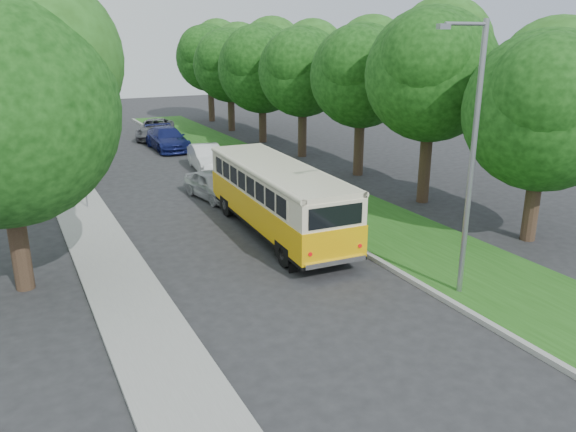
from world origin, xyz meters
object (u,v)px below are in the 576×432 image
car_silver (213,185)px  car_grey (156,129)px  lamppost_near (470,154)px  car_white (207,158)px  car_blue (167,139)px  vintage_bus (277,200)px  lamppost_far (62,109)px

car_silver → car_grey: car_grey is taller
lamppost_near → car_white: size_ratio=1.79×
car_blue → vintage_bus: bearing=-92.6°
lamppost_far → car_white: (7.70, 1.05, -3.38)m
lamppost_far → car_grey: size_ratio=1.40×
lamppost_near → car_blue: (-1.59, 26.71, -3.60)m
car_white → car_blue: bearing=100.0°
vintage_bus → car_grey: size_ratio=1.80×
lamppost_far → vintage_bus: 13.06m
car_silver → car_white: car_white is taller
car_silver → car_blue: bearing=75.1°
car_silver → car_white: size_ratio=0.88×
car_silver → car_blue: 13.20m
car_blue → lamppost_near: bearing=-86.7°
lamppost_far → car_white: 8.47m
car_silver → lamppost_near: bearing=-86.7°
car_grey → car_blue: bearing=-73.2°
lamppost_near → car_blue: lamppost_near is taller
lamppost_near → car_white: 19.92m
car_grey → lamppost_near: bearing=-66.5°
vintage_bus → car_blue: bearing=90.3°
car_blue → car_grey: car_blue is taller
car_silver → car_grey: bearing=75.5°
car_blue → car_silver: bearing=-96.0°
car_silver → car_blue: (1.37, 13.12, 0.10)m
lamppost_far → lamppost_near: bearing=-64.3°
lamppost_near → car_white: lamppost_near is taller
vintage_bus → car_white: (1.25, 12.08, -0.70)m
car_grey → car_white: bearing=-68.7°
vintage_bus → car_white: vintage_bus is taller
lamppost_near → car_silver: size_ratio=2.04×
lamppost_far → car_grey: bearing=59.3°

